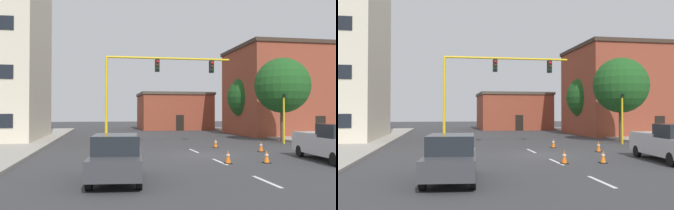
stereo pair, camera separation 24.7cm
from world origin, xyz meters
TOP-DOWN VIEW (x-y plane):
  - ground_plane at (0.00, 0.00)m, footprint 160.00×160.00m
  - sidewalk_left at (-13.14, 8.00)m, footprint 6.00×56.00m
  - sidewalk_right at (13.14, 8.00)m, footprint 6.00×56.00m
  - lane_stripe_seg_1 at (0.00, -8.50)m, footprint 0.16×2.40m
  - lane_stripe_seg_2 at (0.00, -3.00)m, footprint 0.16×2.40m
  - lane_stripe_seg_3 at (0.00, 2.50)m, footprint 0.16×2.40m
  - building_brick_center at (4.71, 33.75)m, footprint 10.53×9.94m
  - building_row_right at (16.04, 18.26)m, footprint 14.14×11.11m
  - traffic_signal_gantry at (-4.31, 6.40)m, footprint 10.53×1.20m
  - traffic_light_pole_right at (8.49, 6.22)m, footprint 0.32×0.47m
  - tree_right_mid at (9.31, 8.06)m, footprint 4.77×4.77m
  - tree_right_far at (10.55, 18.05)m, footprint 5.15×5.15m
  - pickup_truck_silver at (5.94, -3.83)m, footprint 2.45×5.55m
  - sedan_dark_gray_near_left at (-5.51, -7.44)m, footprint 2.23×4.64m
  - traffic_cone_roadside_a at (0.19, -3.72)m, footprint 0.36×0.36m
  - traffic_cone_roadside_b at (2.09, 4.29)m, footprint 0.36×0.36m
  - traffic_cone_roadside_c at (4.18, 1.14)m, footprint 0.36×0.36m
  - traffic_cone_roadside_d at (2.20, -3.86)m, footprint 0.36×0.36m

SIDE VIEW (x-z plane):
  - ground_plane at x=0.00m, z-range 0.00..0.00m
  - lane_stripe_seg_1 at x=0.00m, z-range 0.00..0.01m
  - lane_stripe_seg_2 at x=0.00m, z-range 0.00..0.01m
  - lane_stripe_seg_3 at x=0.00m, z-range 0.00..0.01m
  - sidewalk_left at x=-13.14m, z-range 0.00..0.14m
  - sidewalk_right at x=13.14m, z-range 0.00..0.14m
  - traffic_cone_roadside_d at x=2.20m, z-range -0.01..0.65m
  - traffic_cone_roadside_b at x=2.09m, z-range -0.01..0.66m
  - traffic_cone_roadside_a at x=0.19m, z-range -0.01..0.68m
  - traffic_cone_roadside_c at x=4.18m, z-range -0.01..0.69m
  - sedan_dark_gray_near_left at x=-5.51m, z-range 0.02..1.76m
  - pickup_truck_silver at x=5.94m, z-range -0.02..1.97m
  - traffic_signal_gantry at x=-4.31m, z-range -1.08..5.75m
  - building_brick_center at x=4.71m, z-range 0.01..5.50m
  - traffic_light_pole_right at x=8.49m, z-range 1.13..5.93m
  - tree_right_far at x=10.55m, z-range 0.85..7.70m
  - tree_right_mid at x=9.31m, z-range 1.25..8.56m
  - building_row_right at x=16.04m, z-range 0.01..10.12m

